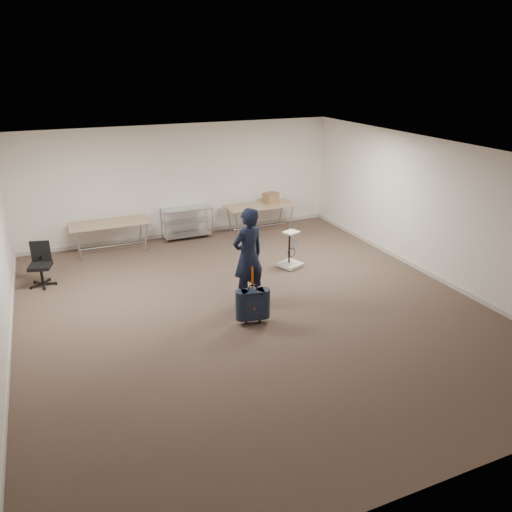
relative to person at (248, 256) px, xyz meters
name	(u,v)px	position (x,y,z in m)	size (l,w,h in m)	color
ground	(252,308)	(-0.06, -0.31, -0.90)	(9.00, 9.00, 0.00)	#45352A
room_shell	(226,278)	(-0.06, 1.08, -0.85)	(8.00, 9.00, 9.00)	white
folding_table_left	(109,225)	(-1.96, 3.64, -0.23)	(1.80, 0.75, 0.73)	tan
folding_table_right	(260,207)	(1.84, 3.64, -0.23)	(1.80, 0.75, 0.73)	tan
wire_shelf	(187,222)	(-0.06, 3.89, -0.46)	(1.22, 0.47, 0.80)	#B8BABF
person	(248,256)	(0.00, 0.00, 0.00)	(0.66, 0.43, 1.81)	black
suitcase	(253,305)	(-0.25, -0.81, -0.55)	(0.41, 0.29, 1.04)	black
office_chair	(42,273)	(-3.51, 2.30, -0.64)	(0.53, 0.53, 0.88)	black
equipment_cart	(291,258)	(1.48, 1.18, -0.69)	(0.57, 0.57, 0.81)	beige
cardboard_box	(271,198)	(2.17, 3.71, -0.04)	(0.37, 0.27, 0.27)	olive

